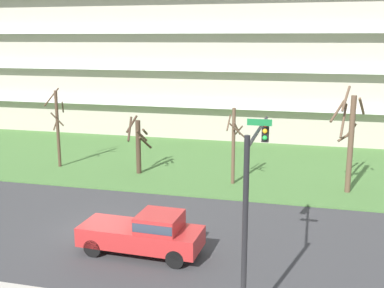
{
  "coord_description": "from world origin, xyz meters",
  "views": [
    {
      "loc": [
        9.7,
        -20.6,
        9.36
      ],
      "look_at": [
        2.88,
        6.0,
        3.27
      ],
      "focal_mm": 44.99,
      "sensor_mm": 36.0,
      "label": 1
    }
  ],
  "objects_px": {
    "tree_far_left": "(58,127)",
    "traffic_signal_mast": "(254,182)",
    "tree_right": "(349,138)",
    "tree_center": "(234,144)",
    "tree_left": "(138,143)",
    "pickup_red_near_left": "(146,233)"
  },
  "relations": [
    {
      "from": "tree_right",
      "to": "traffic_signal_mast",
      "type": "bearing_deg",
      "value": -106.35
    },
    {
      "from": "tree_far_left",
      "to": "traffic_signal_mast",
      "type": "height_order",
      "value": "traffic_signal_mast"
    },
    {
      "from": "tree_center",
      "to": "tree_right",
      "type": "height_order",
      "value": "tree_right"
    },
    {
      "from": "tree_center",
      "to": "traffic_signal_mast",
      "type": "distance_m",
      "value": 14.18
    },
    {
      "from": "tree_left",
      "to": "pickup_red_near_left",
      "type": "bearing_deg",
      "value": -68.05
    },
    {
      "from": "tree_far_left",
      "to": "traffic_signal_mast",
      "type": "relative_size",
      "value": 0.89
    },
    {
      "from": "tree_center",
      "to": "traffic_signal_mast",
      "type": "bearing_deg",
      "value": -77.77
    },
    {
      "from": "traffic_signal_mast",
      "to": "tree_far_left",
      "type": "bearing_deg",
      "value": 137.35
    },
    {
      "from": "tree_far_left",
      "to": "pickup_red_near_left",
      "type": "distance_m",
      "value": 16.62
    },
    {
      "from": "tree_center",
      "to": "traffic_signal_mast",
      "type": "xyz_separation_m",
      "value": [
        2.98,
        -13.75,
        1.77
      ]
    },
    {
      "from": "tree_far_left",
      "to": "tree_right",
      "type": "height_order",
      "value": "tree_right"
    },
    {
      "from": "tree_far_left",
      "to": "tree_left",
      "type": "relative_size",
      "value": 1.42
    },
    {
      "from": "tree_left",
      "to": "traffic_signal_mast",
      "type": "xyz_separation_m",
      "value": [
        9.78,
        -14.54,
        2.28
      ]
    },
    {
      "from": "tree_right",
      "to": "traffic_signal_mast",
      "type": "height_order",
      "value": "tree_right"
    },
    {
      "from": "tree_far_left",
      "to": "traffic_signal_mast",
      "type": "bearing_deg",
      "value": -42.65
    },
    {
      "from": "pickup_red_near_left",
      "to": "traffic_signal_mast",
      "type": "distance_m",
      "value": 6.61
    },
    {
      "from": "tree_far_left",
      "to": "pickup_red_near_left",
      "type": "xyz_separation_m",
      "value": [
        11.11,
        -12.2,
        -2.04
      ]
    },
    {
      "from": "tree_left",
      "to": "pickup_red_near_left",
      "type": "height_order",
      "value": "tree_left"
    },
    {
      "from": "traffic_signal_mast",
      "to": "tree_left",
      "type": "bearing_deg",
      "value": 123.94
    },
    {
      "from": "tree_right",
      "to": "traffic_signal_mast",
      "type": "relative_size",
      "value": 1.01
    },
    {
      "from": "tree_center",
      "to": "pickup_red_near_left",
      "type": "distance_m",
      "value": 11.44
    },
    {
      "from": "tree_left",
      "to": "tree_center",
      "type": "height_order",
      "value": "tree_center"
    }
  ]
}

